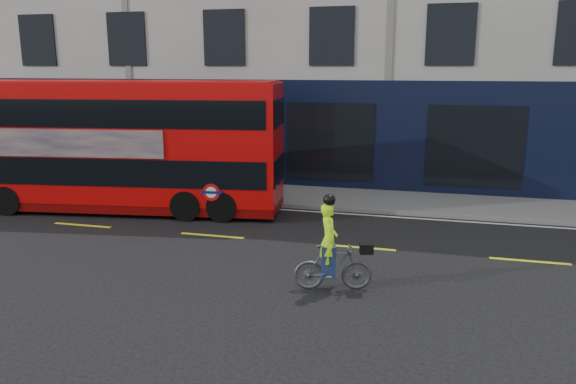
% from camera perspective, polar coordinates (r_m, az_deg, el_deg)
% --- Properties ---
extents(ground, '(120.00, 120.00, 0.00)m').
position_cam_1_polar(ground, '(12.94, 6.42, -7.65)').
color(ground, black).
rests_on(ground, ground).
extents(pavement, '(60.00, 3.00, 0.12)m').
position_cam_1_polar(pavement, '(19.12, 9.29, -0.87)').
color(pavement, slate).
rests_on(pavement, ground).
extents(kerb, '(60.00, 0.12, 0.13)m').
position_cam_1_polar(kerb, '(17.67, 8.81, -1.95)').
color(kerb, slate).
rests_on(kerb, ground).
extents(road_edge_line, '(58.00, 0.10, 0.01)m').
position_cam_1_polar(road_edge_line, '(17.40, 8.70, -2.39)').
color(road_edge_line, silver).
rests_on(road_edge_line, ground).
extents(lane_dashes, '(58.00, 0.12, 0.01)m').
position_cam_1_polar(lane_dashes, '(14.35, 7.31, -5.60)').
color(lane_dashes, yellow).
rests_on(lane_dashes, ground).
extents(bus, '(10.26, 3.64, 4.05)m').
position_cam_1_polar(bus, '(18.28, -16.61, 4.59)').
color(bus, red).
rests_on(bus, ground).
extents(cyclist, '(1.66, 0.83, 2.01)m').
position_cam_1_polar(cyclist, '(11.47, 4.47, -6.74)').
color(cyclist, '#4D5053').
rests_on(cyclist, ground).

